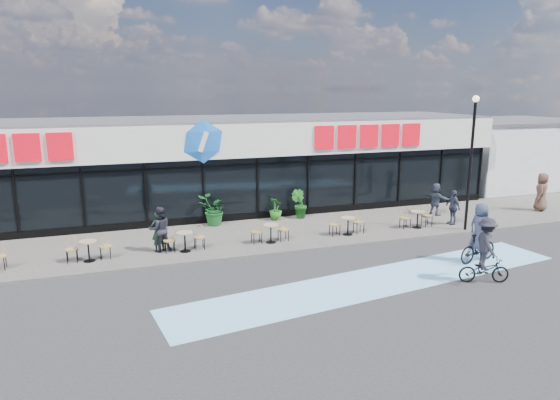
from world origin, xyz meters
name	(u,v)px	position (x,y,z in m)	size (l,w,h in m)	color
ground	(245,280)	(0.00, 0.00, 0.00)	(120.00, 120.00, 0.00)	#28282B
sidewalk	(216,239)	(0.00, 4.50, 0.05)	(44.00, 5.00, 0.10)	#625C56
bike_lane	(378,281)	(4.00, -1.50, 0.01)	(14.00, 2.20, 0.01)	#7EC3EE
building	(192,165)	(0.00, 9.93, 2.34)	(30.60, 6.57, 4.75)	black
neighbour_building	(507,151)	(20.50, 11.00, 2.06)	(9.20, 7.20, 4.11)	white
lamp_post	(471,153)	(10.41, 2.30, 3.42)	(0.28, 0.28, 5.66)	black
bistro_set_2	(89,248)	(-4.77, 3.31, 0.56)	(1.54, 0.62, 0.90)	tan
bistro_set_3	(184,239)	(-1.42, 3.31, 0.56)	(1.54, 0.62, 0.90)	tan
bistro_set_4	(270,231)	(1.93, 3.31, 0.56)	(1.54, 0.62, 0.90)	tan
bistro_set_5	(347,224)	(5.27, 3.31, 0.56)	(1.54, 0.62, 0.90)	tan
bistro_set_6	(416,217)	(8.62, 3.31, 0.56)	(1.54, 0.62, 0.90)	tan
potted_plant_left	(213,210)	(0.30, 6.48, 0.78)	(1.22, 1.06, 1.36)	#185520
potted_plant_mid	(276,209)	(3.22, 6.52, 0.62)	(0.58, 0.58, 1.04)	#21651D
potted_plant_right	(299,204)	(4.37, 6.47, 0.76)	(0.73, 0.59, 1.33)	#174D16
patron_left	(158,231)	(-2.33, 3.57, 0.86)	(0.55, 0.36, 1.52)	black
patron_right	(160,229)	(-2.28, 3.56, 0.95)	(0.82, 0.64, 1.70)	black
pedestrian_a	(453,207)	(10.43, 3.23, 0.88)	(0.91, 0.38, 1.56)	#2E3448
pedestrian_b	(436,199)	(10.75, 4.92, 0.87)	(1.43, 0.46, 1.55)	#323C4E
pedestrian_c	(542,192)	(16.23, 3.96, 1.04)	(0.92, 0.60, 1.88)	brown
cyclist_a	(485,254)	(7.11, -2.66, 0.94)	(1.67, 1.22, 2.12)	black
cyclist_b	(479,238)	(8.25, -1.03, 0.87)	(1.83, 0.92, 2.15)	black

